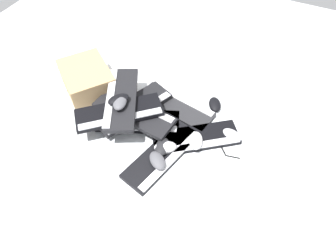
{
  "coord_description": "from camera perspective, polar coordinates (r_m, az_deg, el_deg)",
  "views": [
    {
      "loc": [
        0.91,
        0.48,
        1.25
      ],
      "look_at": [
        0.06,
        0.07,
        0.07
      ],
      "focal_mm": 32.0,
      "sensor_mm": 36.0,
      "label": 1
    }
  ],
  "objects": [
    {
      "name": "mouse_7",
      "position": [
        1.49,
        5.32,
        -2.77
      ],
      "size": [
        0.13,
        0.1,
        0.04
      ],
      "primitive_type": "ellipsoid",
      "rotation": [
        0.0,
        0.0,
        3.51
      ],
      "color": "silver",
      "rests_on": "keyboard_1"
    },
    {
      "name": "mouse_1",
      "position": [
        1.7,
        8.9,
        4.09
      ],
      "size": [
        0.13,
        0.11,
        0.04
      ],
      "primitive_type": "ellipsoid",
      "rotation": [
        0.0,
        0.0,
        3.61
      ],
      "color": "black",
      "rests_on": "ground"
    },
    {
      "name": "keyboard_2",
      "position": [
        1.68,
        1.48,
        3.89
      ],
      "size": [
        0.23,
        0.46,
        0.03
      ],
      "color": "#232326",
      "rests_on": "ground"
    },
    {
      "name": "ground_plane",
      "position": [
        1.61,
        -1.47,
        0.59
      ],
      "size": [
        3.2,
        3.2,
        0.0
      ],
      "primitive_type": "plane",
      "color": "silver"
    },
    {
      "name": "keyboard_6",
      "position": [
        1.54,
        -9.27,
        2.49
      ],
      "size": [
        0.4,
        0.43,
        0.03
      ],
      "color": "black",
      "rests_on": "keyboard_5"
    },
    {
      "name": "mouse_6",
      "position": [
        1.57,
        12.11,
        -1.73
      ],
      "size": [
        0.09,
        0.12,
        0.04
      ],
      "primitive_type": "ellipsoid",
      "rotation": [
        0.0,
        0.0,
        4.45
      ],
      "color": "#B7B7BC",
      "rests_on": "ground"
    },
    {
      "name": "keyboard_5",
      "position": [
        1.58,
        -6.49,
        2.58
      ],
      "size": [
        0.2,
        0.45,
        0.03
      ],
      "color": "black",
      "rests_on": "keyboard_4"
    },
    {
      "name": "keyboard_4",
      "position": [
        1.64,
        -6.62,
        3.36
      ],
      "size": [
        0.46,
        0.31,
        0.03
      ],
      "color": "black",
      "rests_on": "keyboard_3"
    },
    {
      "name": "mouse_2",
      "position": [
        1.5,
        -9.16,
        4.55
      ],
      "size": [
        0.13,
        0.1,
        0.04
      ],
      "primitive_type": "ellipsoid",
      "rotation": [
        0.0,
        0.0,
        3.47
      ],
      "color": "#4C4C51",
      "rests_on": "keyboard_7"
    },
    {
      "name": "cardboard_box",
      "position": [
        1.79,
        -15.13,
        8.46
      ],
      "size": [
        0.39,
        0.4,
        0.16
      ],
      "primitive_type": "cube",
      "rotation": [
        0.0,
        0.0,
        0.92
      ],
      "color": "tan",
      "rests_on": "ground"
    },
    {
      "name": "mouse_4",
      "position": [
        1.46,
        -0.51,
        -4.01
      ],
      "size": [
        0.11,
        0.13,
        0.04
      ],
      "primitive_type": "ellipsoid",
      "rotation": [
        0.0,
        0.0,
        5.26
      ],
      "color": "#B7B7BC",
      "rests_on": "keyboard_0"
    },
    {
      "name": "mouse_0",
      "position": [
        1.42,
        -2.02,
        -6.61
      ],
      "size": [
        0.12,
        0.13,
        0.04
      ],
      "primitive_type": "ellipsoid",
      "rotation": [
        0.0,
        0.0,
        4.03
      ],
      "color": "#4C4C51",
      "rests_on": "keyboard_0"
    },
    {
      "name": "keyboard_3",
      "position": [
        1.61,
        -5.73,
        0.87
      ],
      "size": [
        0.31,
        0.46,
        0.03
      ],
      "color": "black",
      "rests_on": "ground"
    },
    {
      "name": "mouse_3",
      "position": [
        1.46,
        -1.14,
        -3.99
      ],
      "size": [
        0.12,
        0.08,
        0.04
      ],
      "primitive_type": "ellipsoid",
      "rotation": [
        0.0,
        0.0,
        3.29
      ],
      "color": "black",
      "rests_on": "keyboard_0"
    },
    {
      "name": "cable_0",
      "position": [
        1.63,
        2.28,
        1.23
      ],
      "size": [
        0.18,
        0.77,
        0.01
      ],
      "color": "black",
      "rests_on": "ground"
    },
    {
      "name": "keyboard_7",
      "position": [
        1.57,
        -8.94,
        5.21
      ],
      "size": [
        0.46,
        0.33,
        0.03
      ],
      "color": "black",
      "rests_on": "keyboard_6"
    },
    {
      "name": "mouse_5",
      "position": [
        1.52,
        -9.4,
        5.01
      ],
      "size": [
        0.13,
        0.12,
        0.04
      ],
      "primitive_type": "ellipsoid",
      "rotation": [
        0.0,
        0.0,
        5.65
      ],
      "color": "black",
      "rests_on": "keyboard_7"
    },
    {
      "name": "keyboard_1",
      "position": [
        1.54,
        5.37,
        -2.39
      ],
      "size": [
        0.38,
        0.44,
        0.03
      ],
      "color": "black",
      "rests_on": "ground"
    },
    {
      "name": "keyboard_0",
      "position": [
        1.48,
        -1.06,
        -5.61
      ],
      "size": [
        0.46,
        0.26,
        0.03
      ],
      "color": "black",
      "rests_on": "ground"
    }
  ]
}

